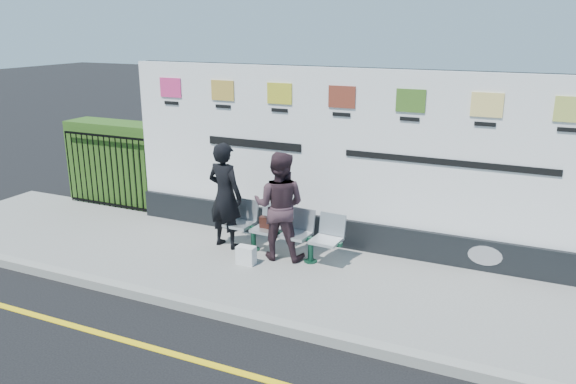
% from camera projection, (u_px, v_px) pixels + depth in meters
% --- Properties ---
extents(ground, '(80.00, 80.00, 0.00)m').
position_uv_depth(ground, '(190.00, 359.00, 6.61)').
color(ground, black).
extents(pavement, '(14.00, 3.00, 0.12)m').
position_uv_depth(pavement, '(280.00, 272.00, 8.77)').
color(pavement, gray).
rests_on(pavement, ground).
extents(kerb, '(14.00, 0.18, 0.14)m').
position_uv_depth(kerb, '(232.00, 315.00, 7.46)').
color(kerb, gray).
rests_on(kerb, ground).
extents(yellow_line, '(14.00, 0.10, 0.01)m').
position_uv_depth(yellow_line, '(190.00, 359.00, 6.60)').
color(yellow_line, yellow).
rests_on(yellow_line, ground).
extents(billboard, '(8.00, 0.30, 3.00)m').
position_uv_depth(billboard, '(341.00, 172.00, 9.36)').
color(billboard, black).
rests_on(billboard, pavement).
extents(hedge, '(2.35, 0.70, 1.70)m').
position_uv_depth(hedge, '(121.00, 162.00, 11.89)').
color(hedge, '#2D5319').
rests_on(hedge, pavement).
extents(railing, '(2.05, 0.06, 1.54)m').
position_uv_depth(railing, '(107.00, 171.00, 11.52)').
color(railing, black).
rests_on(railing, pavement).
extents(bench, '(2.07, 0.67, 0.44)m').
position_uv_depth(bench, '(281.00, 243.00, 9.19)').
color(bench, '#B0B5B9').
rests_on(bench, pavement).
extents(woman_left, '(0.72, 0.54, 1.81)m').
position_uv_depth(woman_left, '(225.00, 195.00, 9.40)').
color(woman_left, black).
rests_on(woman_left, pavement).
extents(woman_right, '(0.96, 0.80, 1.77)m').
position_uv_depth(woman_right, '(279.00, 206.00, 8.94)').
color(woman_right, '#37242A').
rests_on(woman_right, pavement).
extents(handbag_brown, '(0.25, 0.11, 0.19)m').
position_uv_depth(handbag_brown, '(267.00, 223.00, 9.22)').
color(handbag_brown, black).
rests_on(handbag_brown, bench).
extents(carrier_bag_white, '(0.30, 0.18, 0.30)m').
position_uv_depth(carrier_bag_white, '(246.00, 255.00, 8.89)').
color(carrier_bag_white, silver).
rests_on(carrier_bag_white, pavement).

